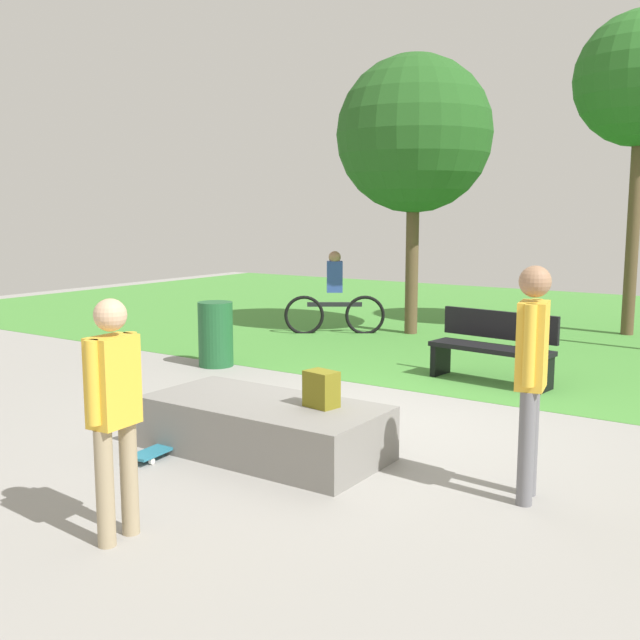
% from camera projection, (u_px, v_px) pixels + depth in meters
% --- Properties ---
extents(ground_plane, '(28.00, 28.00, 0.00)m').
position_uv_depth(ground_plane, '(378.00, 421.00, 7.76)').
color(ground_plane, gray).
extents(grass_lawn, '(26.60, 12.64, 0.01)m').
position_uv_depth(grass_lawn, '(577.00, 327.00, 14.06)').
color(grass_lawn, '#478C38').
rests_on(grass_lawn, ground_plane).
extents(concrete_ledge, '(2.20, 1.06, 0.48)m').
position_uv_depth(concrete_ledge, '(264.00, 427.00, 6.69)').
color(concrete_ledge, gray).
rests_on(concrete_ledge, ground_plane).
extents(backpack_on_ledge, '(0.31, 0.25, 0.32)m').
position_uv_depth(backpack_on_ledge, '(321.00, 389.00, 6.45)').
color(backpack_on_ledge, olive).
rests_on(backpack_on_ledge, concrete_ledge).
extents(skater_performing_trick, '(0.22, 0.43, 1.63)m').
position_uv_depth(skater_performing_trick, '(114.00, 402.00, 4.82)').
color(skater_performing_trick, tan).
rests_on(skater_performing_trick, ground_plane).
extents(skater_watching, '(0.26, 0.42, 1.79)m').
position_uv_depth(skater_watching, '(532.00, 364.00, 5.49)').
color(skater_watching, slate).
rests_on(skater_watching, ground_plane).
extents(skateboard_by_ledge, '(0.27, 0.81, 0.08)m').
position_uv_depth(skateboard_by_ledge, '(166.00, 447.00, 6.70)').
color(skateboard_by_ledge, teal).
rests_on(skateboard_by_ledge, ground_plane).
extents(park_bench_center_lawn, '(1.64, 0.66, 0.91)m').
position_uv_depth(park_bench_center_lawn, '(493.00, 345.00, 9.47)').
color(park_bench_center_lawn, black).
rests_on(park_bench_center_lawn, ground_plane).
extents(tree_slender_maple, '(2.72, 2.72, 4.88)m').
position_uv_depth(tree_slender_maple, '(414.00, 135.00, 12.84)').
color(tree_slender_maple, brown).
rests_on(tree_slender_maple, grass_lawn).
extents(trash_bin, '(0.49, 0.49, 0.92)m').
position_uv_depth(trash_bin, '(216.00, 334.00, 10.47)').
color(trash_bin, '#1E592D').
rests_on(trash_bin, ground_plane).
extents(cyclist_on_bicycle, '(1.54, 1.08, 1.52)m').
position_uv_depth(cyclist_on_bicycle, '(335.00, 299.00, 13.26)').
color(cyclist_on_bicycle, black).
rests_on(cyclist_on_bicycle, ground_plane).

